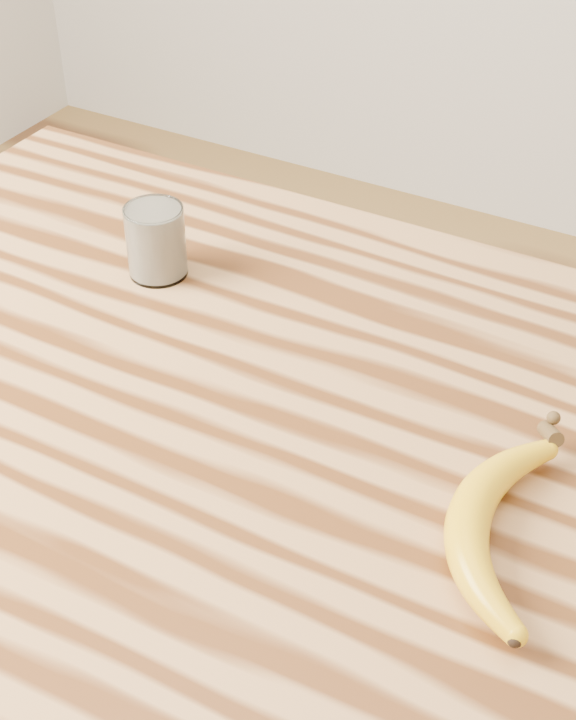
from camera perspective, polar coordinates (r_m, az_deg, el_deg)
The scene contains 3 objects.
table at distance 1.09m, azimuth -1.56°, elevation -7.80°, with size 1.20×0.80×0.90m.
smoothie_glass at distance 1.18m, azimuth -7.52°, elevation 6.74°, with size 0.07×0.07×0.09m.
banana at distance 0.88m, azimuth 10.16°, elevation -8.86°, with size 0.12×0.32×0.04m, color gold, non-canonical shape.
Camera 1 is at (0.39, -0.65, 1.56)m, focal length 50.00 mm.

